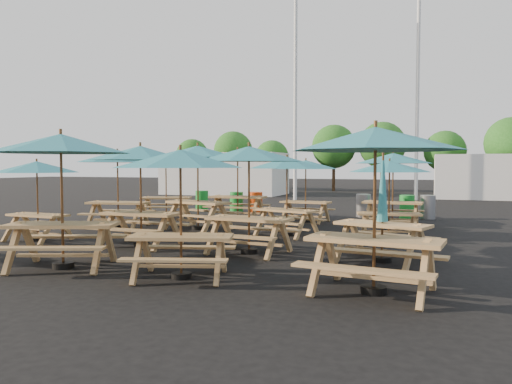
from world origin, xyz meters
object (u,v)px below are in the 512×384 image
(picnic_unit_10, at_px, (287,166))
(picnic_unit_13, at_px, (382,214))
(picnic_unit_5, at_px, (140,158))
(picnic_unit_15, at_px, (393,162))
(waste_bin_5, at_px, (428,207))
(picnic_unit_3, at_px, (166,163))
(picnic_unit_6, at_px, (198,155))
(picnic_unit_1, at_px, (37,171))
(picnic_unit_2, at_px, (117,160))
(picnic_unit_8, at_px, (180,165))
(waste_bin_3, at_px, (363,206))
(picnic_unit_12, at_px, (375,146))
(waste_bin_4, at_px, (407,207))
(waste_bin_1, at_px, (236,203))
(picnic_unit_4, at_px, (61,150))
(waste_bin_0, at_px, (202,201))
(picnic_unit_7, at_px, (238,158))
(waste_bin_2, at_px, (256,203))
(picnic_unit_14, at_px, (390,170))
(picnic_unit_9, at_px, (249,159))
(picnic_unit_11, at_px, (306,167))

(picnic_unit_10, relative_size, picnic_unit_13, 1.20)
(picnic_unit_5, height_order, picnic_unit_15, picnic_unit_5)
(picnic_unit_10, xyz_separation_m, waste_bin_5, (3.67, 5.89, -1.48))
(picnic_unit_3, bearing_deg, picnic_unit_5, -82.49)
(picnic_unit_15, bearing_deg, picnic_unit_6, -150.64)
(picnic_unit_1, distance_m, picnic_unit_2, 3.12)
(picnic_unit_8, xyz_separation_m, waste_bin_5, (3.96, 11.55, -1.52))
(picnic_unit_15, xyz_separation_m, waste_bin_5, (1.06, 2.69, -1.63))
(picnic_unit_2, bearing_deg, picnic_unit_6, -2.09)
(picnic_unit_8, relative_size, waste_bin_3, 3.24)
(picnic_unit_12, bearing_deg, waste_bin_4, 97.76)
(picnic_unit_10, relative_size, waste_bin_5, 3.25)
(picnic_unit_2, xyz_separation_m, waste_bin_1, (1.79, 5.61, -1.67))
(picnic_unit_4, bearing_deg, picnic_unit_1, 119.07)
(picnic_unit_13, distance_m, waste_bin_0, 12.43)
(picnic_unit_1, height_order, picnic_unit_12, picnic_unit_12)
(waste_bin_3, bearing_deg, picnic_unit_7, -149.84)
(picnic_unit_8, xyz_separation_m, picnic_unit_15, (2.90, 8.86, 0.12))
(picnic_unit_8, xyz_separation_m, waste_bin_2, (-2.66, 11.53, -1.52))
(picnic_unit_12, bearing_deg, waste_bin_3, 105.66)
(picnic_unit_4, distance_m, picnic_unit_14, 8.08)
(picnic_unit_5, relative_size, waste_bin_0, 2.95)
(picnic_unit_8, distance_m, waste_bin_3, 11.70)
(picnic_unit_7, bearing_deg, picnic_unit_2, -130.36)
(picnic_unit_3, distance_m, picnic_unit_9, 8.17)
(picnic_unit_3, xyz_separation_m, picnic_unit_7, (2.72, 0.31, 0.19))
(picnic_unit_11, bearing_deg, picnic_unit_4, -98.89)
(picnic_unit_9, distance_m, waste_bin_0, 10.80)
(picnic_unit_11, relative_size, waste_bin_4, 2.80)
(picnic_unit_4, distance_m, picnic_unit_15, 10.35)
(picnic_unit_2, bearing_deg, picnic_unit_15, 11.33)
(picnic_unit_2, bearing_deg, picnic_unit_3, 80.11)
(picnic_unit_4, distance_m, waste_bin_2, 11.63)
(picnic_unit_8, xyz_separation_m, picnic_unit_12, (3.23, 0.05, 0.27))
(picnic_unit_13, relative_size, picnic_unit_15, 0.94)
(picnic_unit_1, xyz_separation_m, picnic_unit_6, (2.89, 3.44, 0.43))
(waste_bin_5, bearing_deg, picnic_unit_4, -119.38)
(waste_bin_4, bearing_deg, picnic_unit_1, -135.14)
(picnic_unit_7, bearing_deg, picnic_unit_1, -116.10)
(picnic_unit_15, height_order, waste_bin_0, picnic_unit_15)
(picnic_unit_1, relative_size, waste_bin_3, 2.62)
(picnic_unit_5, xyz_separation_m, picnic_unit_8, (2.55, -2.80, -0.18))
(waste_bin_2, relative_size, waste_bin_4, 1.00)
(picnic_unit_3, relative_size, picnic_unit_9, 1.08)
(picnic_unit_6, bearing_deg, waste_bin_0, 130.46)
(picnic_unit_5, relative_size, picnic_unit_13, 1.09)
(picnic_unit_4, bearing_deg, picnic_unit_12, -19.80)
(picnic_unit_7, height_order, picnic_unit_10, picnic_unit_7)
(picnic_unit_7, height_order, waste_bin_2, picnic_unit_7)
(waste_bin_3, xyz_separation_m, waste_bin_4, (1.58, -0.12, 0.00))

